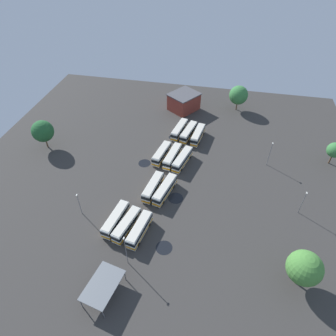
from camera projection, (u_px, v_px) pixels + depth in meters
ground_plane at (163, 175)px, 88.85m from camera, size 120.30×120.30×0.00m
bus_row0_slot0 at (140, 230)px, 71.71m from camera, size 10.39×4.29×3.53m
bus_row0_slot1 at (127, 225)px, 72.78m from camera, size 10.52×4.93×3.53m
bus_row0_slot2 at (116, 219)px, 74.06m from camera, size 10.84×4.27×3.53m
bus_row1_slot0 at (165, 190)px, 81.73m from camera, size 11.20×5.09×3.53m
bus_row1_slot1 at (153, 187)px, 82.47m from camera, size 10.65×4.17×3.53m
bus_row2_slot0 at (182, 159)px, 91.43m from camera, size 10.90×5.11×3.53m
bus_row2_slot1 at (172, 156)px, 92.52m from camera, size 11.00×4.33×3.53m
bus_row2_slot2 at (162, 154)px, 93.52m from camera, size 10.34×4.42×3.53m
bus_row3_slot0 at (198, 135)px, 101.10m from camera, size 10.52×3.98×3.53m
bus_row3_slot1 at (189, 132)px, 102.25m from camera, size 10.96×4.81×3.53m
bus_row3_slot2 at (179, 130)px, 103.44m from camera, size 10.97×4.54×3.53m
depot_building at (184, 102)px, 114.96m from camera, size 14.06×13.72×6.81m
maintenance_shelter at (103, 285)px, 59.69m from camera, size 10.18×7.57×3.57m
lamp_post_by_building at (270, 153)px, 89.23m from camera, size 0.56×0.28×8.54m
lamp_post_mid_lot at (126, 250)px, 63.61m from camera, size 0.56×0.28×9.73m
lamp_post_near_entrance at (303, 202)px, 75.23m from camera, size 0.56×0.28×7.68m
lamp_post_far_corner at (79, 203)px, 75.05m from camera, size 0.56×0.28×7.33m
tree_east_edge at (239, 95)px, 112.89m from camera, size 7.19×7.19×9.94m
tree_north_edge at (335, 150)px, 89.40m from camera, size 4.72×4.72×7.64m
tree_northeast at (305, 268)px, 59.35m from camera, size 7.32×7.32×9.97m
tree_west_edge at (43, 131)px, 94.75m from camera, size 7.07×7.07×10.01m
puddle_centre_drain at (172, 137)px, 103.20m from camera, size 2.47×2.47×0.01m
puddle_back_corner at (176, 198)px, 81.85m from camera, size 4.25×4.25×0.01m
puddle_near_shelter at (145, 163)px, 92.86m from camera, size 3.92×3.92×0.01m
puddle_between_rows at (164, 248)px, 70.05m from camera, size 4.04×4.04×0.01m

